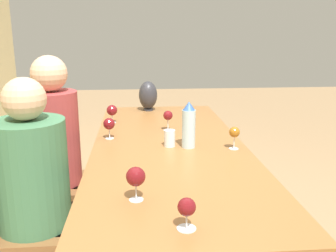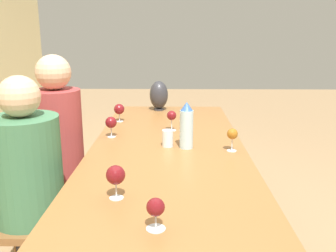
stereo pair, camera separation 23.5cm
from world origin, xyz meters
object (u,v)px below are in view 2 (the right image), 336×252
at_px(wine_glass_4, 172,116).
at_px(vase, 159,95).
at_px(chair_near, 18,212).
at_px(wine_glass_5, 116,175).
at_px(water_bottle, 186,126).
at_px(water_tumbler, 167,138).
at_px(person_near, 31,183).
at_px(wine_glass_0, 156,208).
at_px(wine_glass_3, 119,109).
at_px(chair_far, 51,173).
at_px(person_far, 60,144).
at_px(wine_glass_2, 111,123).
at_px(wine_glass_1, 232,135).

bearing_deg(wine_glass_4, vase, 9.69).
bearing_deg(chair_near, wine_glass_5, -121.15).
bearing_deg(water_bottle, vase, 10.93).
relative_size(water_bottle, water_tumbler, 2.74).
bearing_deg(water_tumbler, person_near, 117.42).
relative_size(wine_glass_0, wine_glass_3, 0.87).
bearing_deg(wine_glass_3, wine_glass_5, -172.44).
xyz_separation_m(wine_glass_4, chair_near, (-0.75, 0.83, -0.36)).
distance_m(water_tumbler, person_near, 0.83).
relative_size(chair_far, person_far, 0.69).
height_order(vase, wine_glass_5, vase).
xyz_separation_m(wine_glass_4, person_far, (-0.19, 0.75, -0.15)).
relative_size(wine_glass_2, chair_far, 0.16).
bearing_deg(wine_glass_2, wine_glass_3, 1.02).
bearing_deg(wine_glass_4, chair_near, 132.02).
height_order(wine_glass_0, wine_glass_3, wine_glass_3).
height_order(wine_glass_0, chair_far, chair_far).
xyz_separation_m(water_tumbler, person_far, (0.19, 0.73, -0.10)).
bearing_deg(water_tumbler, chair_near, 114.90).
xyz_separation_m(water_bottle, vase, (1.10, 0.21, -0.00)).
relative_size(water_bottle, wine_glass_4, 1.98).
relative_size(water_tumbler, person_near, 0.08).
height_order(wine_glass_3, chair_near, chair_near).
height_order(chair_far, person_far, person_far).
relative_size(wine_glass_4, person_near, 0.12).
xyz_separation_m(wine_glass_3, person_far, (-0.45, 0.34, -0.14)).
distance_m(wine_glass_0, wine_glass_1, 1.00).
xyz_separation_m(water_tumbler, person_near, (-0.38, 0.72, -0.14)).
distance_m(water_bottle, chair_far, 1.03).
bearing_deg(wine_glass_2, wine_glass_5, -169.45).
distance_m(chair_near, person_far, 0.61).
relative_size(water_bottle, wine_glass_3, 2.04).
relative_size(wine_glass_2, wine_glass_3, 1.00).
relative_size(wine_glass_2, wine_glass_5, 0.94).
bearing_deg(wine_glass_2, person_far, 92.65).
bearing_deg(person_far, person_near, -179.69).
bearing_deg(wine_glass_1, vase, 22.67).
bearing_deg(person_far, vase, -35.47).
bearing_deg(vase, wine_glass_3, 145.89).
height_order(person_near, person_far, person_far).
bearing_deg(person_near, chair_near, 90.00).
xyz_separation_m(wine_glass_5, person_far, (0.93, 0.52, -0.15)).
distance_m(water_tumbler, wine_glass_2, 0.43).
relative_size(wine_glass_4, chair_near, 0.16).
distance_m(vase, wine_glass_4, 0.71).
bearing_deg(person_near, wine_glass_1, -75.30).
distance_m(wine_glass_0, wine_glass_2, 1.25).
bearing_deg(water_tumbler, wine_glass_4, -3.84).
bearing_deg(person_far, wine_glass_3, -36.72).
xyz_separation_m(water_tumbler, vase, (1.07, 0.09, 0.08)).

